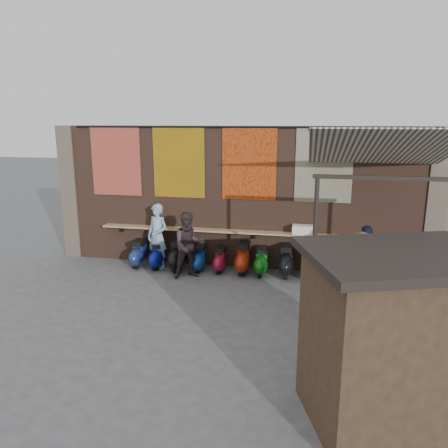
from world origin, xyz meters
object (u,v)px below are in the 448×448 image
(scooter_stool_1, at_px, (158,256))
(shopper_tan, at_px, (361,267))
(shelf_box, at_px, (304,230))
(diner_left, at_px, (158,236))
(scooter_stool_5, at_px, (243,259))
(scooter_stool_7, at_px, (286,261))
(diner_right, at_px, (189,245))
(scooter_stool_2, at_px, (178,255))
(scooter_stool_3, at_px, (200,258))
(market_stall, at_px, (394,343))
(scooter_stool_0, at_px, (139,254))
(scooter_stool_8, at_px, (310,263))
(shopper_navy, at_px, (365,264))
(scooter_stool_4, at_px, (220,260))
(scooter_stool_6, at_px, (262,261))
(shopper_grey, at_px, (448,303))

(scooter_stool_1, xyz_separation_m, shopper_tan, (5.44, -1.38, 0.49))
(shelf_box, height_order, diner_left, diner_left)
(scooter_stool_5, height_order, diner_left, diner_left)
(scooter_stool_7, xyz_separation_m, diner_right, (-2.56, -0.63, 0.48))
(scooter_stool_2, distance_m, scooter_stool_3, 0.63)
(scooter_stool_1, height_order, shopper_tan, shopper_tan)
(market_stall, bearing_deg, shelf_box, 84.00)
(scooter_stool_7, xyz_separation_m, shopper_tan, (1.79, -1.43, 0.43))
(scooter_stool_0, relative_size, shopper_tan, 0.47)
(scooter_stool_8, bearing_deg, shelf_box, 126.03)
(diner_left, height_order, shopper_navy, diner_left)
(scooter_stool_2, bearing_deg, scooter_stool_7, 1.39)
(scooter_stool_7, bearing_deg, scooter_stool_2, -178.61)
(diner_right, bearing_deg, diner_left, 122.75)
(scooter_stool_0, xyz_separation_m, market_stall, (6.00, -5.63, 0.81))
(shopper_tan, bearing_deg, diner_right, 135.30)
(shelf_box, bearing_deg, scooter_stool_5, -170.91)
(shelf_box, bearing_deg, scooter_stool_4, -173.16)
(scooter_stool_0, relative_size, scooter_stool_1, 1.05)
(scooter_stool_2, bearing_deg, scooter_stool_5, 2.65)
(scooter_stool_6, xyz_separation_m, diner_left, (-2.98, 0.01, 0.56))
(scooter_stool_0, xyz_separation_m, diner_left, (0.59, -0.00, 0.55))
(scooter_stool_6, xyz_separation_m, shopper_grey, (3.88, -3.05, 0.41))
(scooter_stool_1, xyz_separation_m, scooter_stool_3, (1.24, 0.03, -0.01))
(scooter_stool_7, bearing_deg, diner_right, -166.20)
(scooter_stool_0, distance_m, diner_left, 0.81)
(scooter_stool_2, xyz_separation_m, scooter_stool_4, (1.20, 0.07, -0.08))
(scooter_stool_0, bearing_deg, shopper_navy, -12.11)
(scooter_stool_6, distance_m, scooter_stool_8, 1.30)
(scooter_stool_7, xyz_separation_m, market_stall, (1.77, -5.66, 0.77))
(scooter_stool_3, height_order, shopper_grey, shopper_grey)
(scooter_stool_1, height_order, market_stall, market_stall)
(scooter_stool_2, distance_m, shopper_grey, 6.94)
(scooter_stool_1, height_order, diner_right, diner_right)
(diner_right, bearing_deg, scooter_stool_6, -11.04)
(scooter_stool_0, distance_m, shopper_navy, 6.29)
(scooter_stool_4, height_order, shopper_navy, shopper_navy)
(scooter_stool_8, height_order, shopper_grey, shopper_grey)
(diner_right, bearing_deg, shopper_grey, -51.44)
(scooter_stool_0, bearing_deg, diner_right, -19.80)
(shopper_navy, bearing_deg, scooter_stool_0, -20.94)
(diner_left, bearing_deg, scooter_stool_4, 23.45)
(scooter_stool_5, height_order, diner_right, diner_right)
(diner_right, distance_m, shopper_tan, 4.43)
(shelf_box, distance_m, shopper_grey, 4.38)
(scooter_stool_7, height_order, diner_right, diner_right)
(scooter_stool_7, distance_m, shopper_navy, 2.37)
(scooter_stool_3, distance_m, diner_right, 0.84)
(scooter_stool_2, relative_size, scooter_stool_8, 1.08)
(scooter_stool_1, relative_size, shopper_tan, 0.45)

